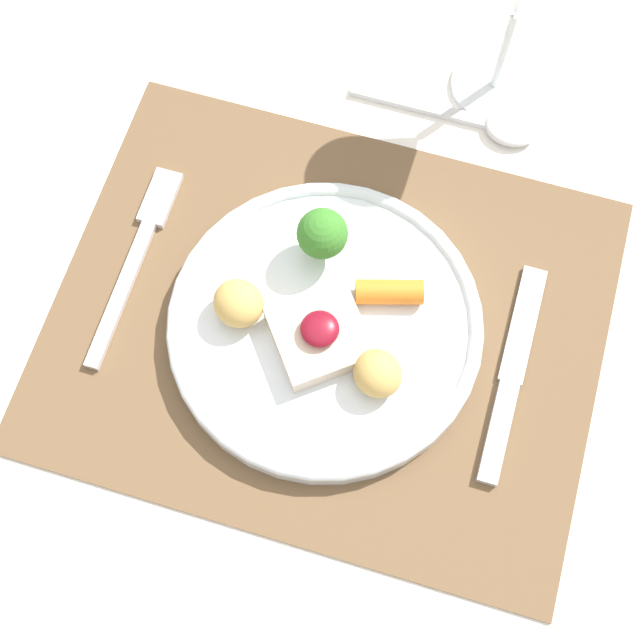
{
  "coord_description": "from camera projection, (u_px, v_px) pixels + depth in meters",
  "views": [
    {
      "loc": [
        0.07,
        -0.25,
        1.45
      ],
      "look_at": [
        -0.0,
        -0.01,
        0.78
      ],
      "focal_mm": 50.0,
      "sensor_mm": 36.0,
      "label": 1
    }
  ],
  "objects": [
    {
      "name": "ground_plane",
      "position": [
        324.0,
        485.0,
        1.45
      ],
      "size": [
        8.0,
        8.0,
        0.0
      ],
      "primitive_type": "plane",
      "color": "brown"
    },
    {
      "name": "dining_table",
      "position": [
        327.0,
        355.0,
        0.82
      ],
      "size": [
        1.21,
        1.29,
        0.76
      ],
      "color": "white",
      "rests_on": "ground_plane"
    },
    {
      "name": "placemat",
      "position": [
        327.0,
        322.0,
        0.74
      ],
      "size": [
        0.45,
        0.36,
        0.0
      ],
      "primitive_type": "cube",
      "color": "brown",
      "rests_on": "dining_table"
    },
    {
      "name": "dinner_plate",
      "position": [
        320.0,
        321.0,
        0.72
      ],
      "size": [
        0.26,
        0.26,
        0.07
      ],
      "color": "silver",
      "rests_on": "placemat"
    },
    {
      "name": "fork",
      "position": [
        139.0,
        251.0,
        0.76
      ],
      "size": [
        0.02,
        0.19,
        0.01
      ],
      "rotation": [
        0.0,
        0.0,
        0.02
      ],
      "color": "silver",
      "rests_on": "placemat"
    },
    {
      "name": "knife",
      "position": [
        509.0,
        386.0,
        0.71
      ],
      "size": [
        0.02,
        0.19,
        0.01
      ],
      "rotation": [
        0.0,
        0.0,
        -0.03
      ],
      "color": "silver",
      "rests_on": "placemat"
    },
    {
      "name": "spoon",
      "position": [
        488.0,
        122.0,
        0.8
      ],
      "size": [
        0.17,
        0.04,
        0.01
      ],
      "rotation": [
        0.0,
        0.0,
        -0.01
      ],
      "color": "silver",
      "rests_on": "dining_table"
    }
  ]
}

